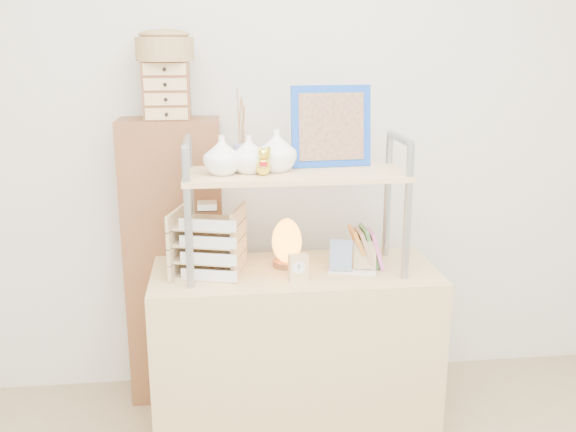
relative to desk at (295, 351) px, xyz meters
name	(u,v)px	position (x,y,z in m)	size (l,w,h in m)	color
room_shell	(335,36)	(0.00, -0.81, 1.32)	(3.42, 3.41, 2.61)	silver
desk	(295,351)	(0.00, 0.00, 0.00)	(1.20, 0.50, 0.75)	tan
cabinet	(175,263)	(-0.52, 0.37, 0.30)	(0.45, 0.24, 1.35)	brown
hutch	(282,166)	(-0.05, 0.01, 0.82)	(0.90, 0.34, 0.76)	#92999F
letter_tray	(208,246)	(-0.36, 0.00, 0.50)	(0.30, 0.30, 0.31)	tan
salt_lamp	(287,242)	(-0.03, 0.05, 0.48)	(0.14, 0.13, 0.21)	brown
desk_clock	(298,267)	(0.00, -0.12, 0.43)	(0.08, 0.05, 0.11)	tan
postcard_stand	(352,263)	(0.23, -0.05, 0.42)	(0.20, 0.10, 0.14)	white
drawer_chest	(167,91)	(-0.52, 0.35, 1.10)	(0.20, 0.16, 0.25)	brown
woven_basket	(165,49)	(-0.52, 0.35, 1.28)	(0.25, 0.25, 0.10)	olive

